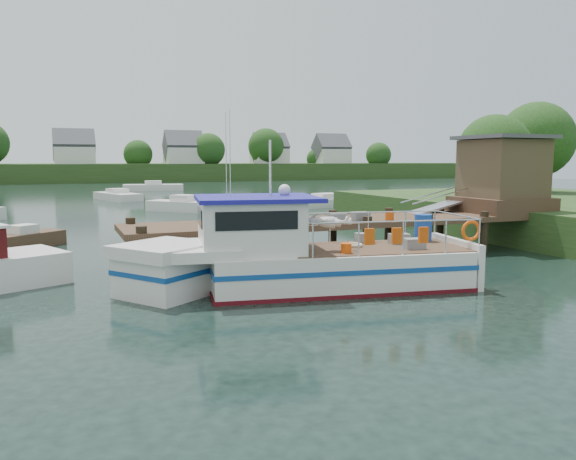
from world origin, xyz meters
name	(u,v)px	position (x,y,z in m)	size (l,w,h in m)	color
ground_plane	(298,261)	(0.00, 0.00, 0.00)	(160.00, 160.00, 0.00)	black
far_shore	(106,168)	(0.01, 82.37, 2.10)	(140.00, 42.55, 9.22)	#2D491E
dock	(452,193)	(6.51, 0.01, 2.24)	(16.60, 3.00, 4.78)	#4C3424
lobster_boat	(295,258)	(-1.81, -3.98, 0.87)	(9.93, 4.30, 4.77)	silver
moored_rowboat	(24,239)	(-9.03, 6.73, 0.35)	(3.19, 2.93, 0.94)	#4C3424
moored_far	(153,187)	(2.54, 48.02, 0.42)	(6.96, 3.28, 1.14)	silver
moored_b	(184,205)	(0.23, 20.20, 0.43)	(4.79, 5.03, 1.15)	silver
moored_c	(327,202)	(10.98, 20.02, 0.38)	(6.72, 3.19, 1.02)	silver
moored_d	(117,196)	(-2.86, 33.33, 0.38)	(3.78, 6.37, 1.03)	silver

